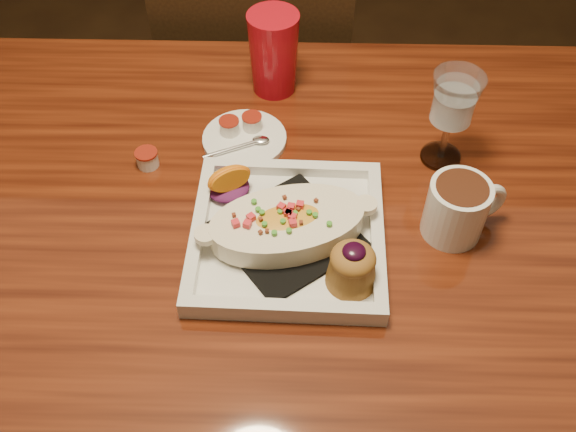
{
  "coord_description": "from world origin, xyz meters",
  "views": [
    {
      "loc": [
        0.1,
        -0.6,
        1.47
      ],
      "look_at": [
        0.09,
        -0.0,
        0.77
      ],
      "focal_mm": 40.0,
      "sensor_mm": 36.0,
      "label": 1
    }
  ],
  "objects_px": {
    "table": "(234,261)",
    "saucer": "(243,137)",
    "coffee_mug": "(459,207)",
    "red_tumbler": "(274,53)",
    "plate": "(292,232)",
    "chair_far": "(259,84)",
    "goblet": "(454,104)"
  },
  "relations": [
    {
      "from": "coffee_mug",
      "to": "goblet",
      "type": "relative_size",
      "value": 0.75
    },
    {
      "from": "goblet",
      "to": "plate",
      "type": "bearing_deg",
      "value": -142.09
    },
    {
      "from": "chair_far",
      "to": "plate",
      "type": "height_order",
      "value": "chair_far"
    },
    {
      "from": "plate",
      "to": "saucer",
      "type": "bearing_deg",
      "value": 113.08
    },
    {
      "from": "table",
      "to": "goblet",
      "type": "bearing_deg",
      "value": 23.51
    },
    {
      "from": "table",
      "to": "plate",
      "type": "relative_size",
      "value": 5.46
    },
    {
      "from": "chair_far",
      "to": "plate",
      "type": "bearing_deg",
      "value": 97.87
    },
    {
      "from": "goblet",
      "to": "red_tumbler",
      "type": "xyz_separation_m",
      "value": [
        -0.27,
        0.17,
        -0.04
      ]
    },
    {
      "from": "goblet",
      "to": "saucer",
      "type": "distance_m",
      "value": 0.34
    },
    {
      "from": "chair_far",
      "to": "coffee_mug",
      "type": "xyz_separation_m",
      "value": [
        0.32,
        -0.64,
        0.29
      ]
    },
    {
      "from": "coffee_mug",
      "to": "saucer",
      "type": "distance_m",
      "value": 0.37
    },
    {
      "from": "table",
      "to": "saucer",
      "type": "distance_m",
      "value": 0.2
    },
    {
      "from": "chair_far",
      "to": "coffee_mug",
      "type": "height_order",
      "value": "chair_far"
    },
    {
      "from": "plate",
      "to": "goblet",
      "type": "relative_size",
      "value": 1.72
    },
    {
      "from": "plate",
      "to": "red_tumbler",
      "type": "bearing_deg",
      "value": 97.66
    },
    {
      "from": "table",
      "to": "red_tumbler",
      "type": "xyz_separation_m",
      "value": [
        0.05,
        0.31,
        0.17
      ]
    },
    {
      "from": "plate",
      "to": "red_tumbler",
      "type": "distance_m",
      "value": 0.36
    },
    {
      "from": "plate",
      "to": "goblet",
      "type": "distance_m",
      "value": 0.31
    },
    {
      "from": "table",
      "to": "goblet",
      "type": "relative_size",
      "value": 9.4
    },
    {
      "from": "table",
      "to": "saucer",
      "type": "relative_size",
      "value": 10.95
    },
    {
      "from": "chair_far",
      "to": "coffee_mug",
      "type": "bearing_deg",
      "value": 116.95
    },
    {
      "from": "table",
      "to": "red_tumbler",
      "type": "relative_size",
      "value": 10.31
    },
    {
      "from": "chair_far",
      "to": "goblet",
      "type": "bearing_deg",
      "value": 123.66
    },
    {
      "from": "coffee_mug",
      "to": "red_tumbler",
      "type": "xyz_separation_m",
      "value": [
        -0.27,
        0.32,
        0.02
      ]
    },
    {
      "from": "coffee_mug",
      "to": "red_tumbler",
      "type": "distance_m",
      "value": 0.42
    },
    {
      "from": "chair_far",
      "to": "plate",
      "type": "xyz_separation_m",
      "value": [
        0.09,
        -0.67,
        0.27
      ]
    },
    {
      "from": "chair_far",
      "to": "table",
      "type": "bearing_deg",
      "value": 90.0
    },
    {
      "from": "table",
      "to": "coffee_mug",
      "type": "relative_size",
      "value": 12.6
    },
    {
      "from": "goblet",
      "to": "red_tumbler",
      "type": "relative_size",
      "value": 1.1
    },
    {
      "from": "goblet",
      "to": "saucer",
      "type": "height_order",
      "value": "goblet"
    },
    {
      "from": "chair_far",
      "to": "red_tumbler",
      "type": "relative_size",
      "value": 6.39
    },
    {
      "from": "goblet",
      "to": "table",
      "type": "bearing_deg",
      "value": -156.49
    }
  ]
}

